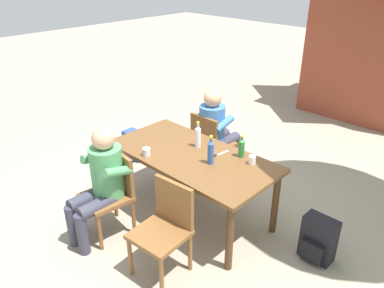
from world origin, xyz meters
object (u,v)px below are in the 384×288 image
at_px(bottle_blue, 211,152).
at_px(person_in_white_shirt, 101,179).
at_px(dining_table, 192,162).
at_px(cup_glass, 146,152).
at_px(bottle_green, 242,147).
at_px(backpack_by_near_side, 318,240).
at_px(backpack_by_far_side, 135,145).
at_px(bottle_clear, 198,136).
at_px(chair_near_left, 112,190).
at_px(table_knife, 218,154).
at_px(cup_white, 252,160).
at_px(person_in_plaid_shirt, 216,128).
at_px(chair_near_right, 165,225).
at_px(chair_far_left, 210,142).

bearing_deg(bottle_blue, person_in_white_shirt, -128.20).
xyz_separation_m(dining_table, cup_glass, (-0.32, -0.35, 0.13)).
xyz_separation_m(bottle_green, backpack_by_near_side, (0.94, 0.00, -0.64)).
bearing_deg(backpack_by_far_side, bottle_clear, -8.34).
height_order(bottle_green, cup_glass, bottle_green).
distance_m(chair_near_left, cup_glass, 0.51).
bearing_deg(bottle_clear, table_knife, 2.05).
height_order(bottle_clear, bottle_green, bottle_clear).
bearing_deg(cup_white, person_in_plaid_shirt, 148.89).
relative_size(cup_glass, table_knife, 0.34).
distance_m(bottle_clear, backpack_by_far_side, 1.60).
bearing_deg(cup_glass, person_in_white_shirt, -99.47).
height_order(cup_glass, cup_white, cup_white).
relative_size(chair_near_left, table_knife, 3.61).
distance_m(person_in_white_shirt, cup_glass, 0.54).
distance_m(dining_table, cup_white, 0.64).
xyz_separation_m(chair_near_right, backpack_by_far_side, (-1.90, 1.13, -0.30)).
bearing_deg(bottle_green, backpack_by_near_side, 0.13).
relative_size(chair_near_left, chair_far_left, 1.00).
distance_m(chair_far_left, bottle_blue, 1.08).
bearing_deg(bottle_blue, backpack_by_near_side, 16.99).
height_order(person_in_white_shirt, table_knife, person_in_white_shirt).
height_order(chair_near_left, person_in_white_shirt, person_in_white_shirt).
bearing_deg(backpack_by_near_side, table_knife, -173.10).
distance_m(person_in_plaid_shirt, table_knife, 0.91).
relative_size(chair_far_left, backpack_by_near_side, 1.94).
bearing_deg(bottle_clear, bottle_green, 17.01).
xyz_separation_m(dining_table, backpack_by_far_side, (-1.50, 0.38, -0.48)).
xyz_separation_m(bottle_clear, table_knife, (0.28, 0.01, -0.12)).
xyz_separation_m(cup_glass, backpack_by_near_side, (1.66, 0.67, -0.58)).
bearing_deg(cup_white, dining_table, -154.40).
xyz_separation_m(person_in_plaid_shirt, cup_white, (0.97, -0.59, 0.14)).
bearing_deg(bottle_clear, bottle_blue, -27.86).
relative_size(chair_near_right, cup_white, 9.92).
relative_size(bottle_green, cup_glass, 2.90).
relative_size(bottle_clear, bottle_blue, 0.96).
height_order(chair_near_right, person_in_plaid_shirt, person_in_plaid_shirt).
relative_size(chair_far_left, person_in_plaid_shirt, 0.74).
bearing_deg(dining_table, bottle_green, 38.92).
bearing_deg(chair_near_left, cup_white, 46.64).
bearing_deg(bottle_clear, chair_near_left, -108.99).
distance_m(person_in_plaid_shirt, cup_glass, 1.21).
relative_size(dining_table, chair_near_right, 2.07).
distance_m(dining_table, person_in_plaid_shirt, 0.95).
distance_m(chair_near_right, table_knife, 0.99).
relative_size(chair_near_left, cup_glass, 10.51).
relative_size(chair_far_left, backpack_by_far_side, 2.23).
height_order(chair_far_left, bottle_clear, bottle_clear).
relative_size(cup_glass, cup_white, 0.94).
bearing_deg(bottle_clear, person_in_plaid_shirt, 115.50).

